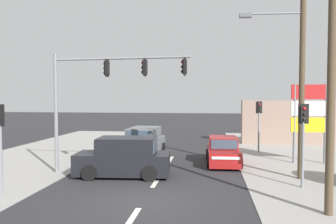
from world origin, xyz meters
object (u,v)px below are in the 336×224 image
(shopping_plaza_sign, at_px, (310,112))
(suv_kerbside_parked, at_px, (124,158))
(pedestal_signal_left_kerb, at_px, (0,134))
(utility_pole_midground_right, at_px, (300,56))
(pedestal_signal_far_median, at_px, (259,118))
(sedan_oncoming_near, at_px, (223,152))
(utility_pole_foreground_right, at_px, (328,50))
(traffic_signal_mast, at_px, (100,87))
(suv_receding_far, at_px, (145,143))
(pedestal_signal_right_kerb, at_px, (303,131))

(shopping_plaza_sign, height_order, suv_kerbside_parked, shopping_plaza_sign)
(pedestal_signal_left_kerb, xyz_separation_m, suv_kerbside_parked, (3.83, 3.81, -1.53))
(utility_pole_midground_right, bearing_deg, pedestal_signal_far_median, 95.31)
(sedan_oncoming_near, bearing_deg, shopping_plaza_sign, 8.15)
(pedestal_signal_left_kerb, xyz_separation_m, pedestal_signal_far_median, (11.33, 11.93, 0.00))
(utility_pole_midground_right, xyz_separation_m, sedan_oncoming_near, (-3.34, 3.16, -5.01))
(utility_pole_foreground_right, xyz_separation_m, traffic_signal_mast, (-9.02, 4.45, -0.97))
(pedestal_signal_left_kerb, xyz_separation_m, suv_receding_far, (3.73, 9.28, -1.53))
(pedestal_signal_far_median, bearing_deg, shopping_plaza_sign, -58.10)
(traffic_signal_mast, height_order, pedestal_signal_left_kerb, traffic_signal_mast)
(utility_pole_midground_right, xyz_separation_m, suv_receding_far, (-8.31, 4.95, -4.83))
(utility_pole_foreground_right, height_order, pedestal_signal_right_kerb, utility_pole_foreground_right)
(utility_pole_foreground_right, relative_size, suv_kerbside_parked, 2.13)
(pedestal_signal_right_kerb, xyz_separation_m, pedestal_signal_left_kerb, (-11.83, -2.75, 0.00))
(traffic_signal_mast, distance_m, suv_receding_far, 6.46)
(pedestal_signal_far_median, xyz_separation_m, sedan_oncoming_near, (-2.63, -4.45, -1.71))
(utility_pole_midground_right, bearing_deg, pedestal_signal_right_kerb, -97.46)
(suv_kerbside_parked, xyz_separation_m, suv_receding_far, (-0.10, 5.46, 0.00))
(suv_kerbside_parked, bearing_deg, utility_pole_midground_right, 3.56)
(utility_pole_foreground_right, height_order, shopping_plaza_sign, utility_pole_foreground_right)
(pedestal_signal_right_kerb, height_order, suv_receding_far, pedestal_signal_right_kerb)
(pedestal_signal_right_kerb, relative_size, suv_receding_far, 0.77)
(suv_kerbside_parked, bearing_deg, pedestal_signal_right_kerb, -7.58)
(utility_pole_foreground_right, xyz_separation_m, pedestal_signal_right_kerb, (0.18, 3.26, -2.90))
(suv_kerbside_parked, bearing_deg, pedestal_signal_left_kerb, -135.12)
(utility_pole_foreground_right, bearing_deg, sedan_oncoming_near, 110.29)
(traffic_signal_mast, relative_size, pedestal_signal_far_median, 1.93)
(utility_pole_foreground_right, distance_m, pedestal_signal_far_median, 12.78)
(utility_pole_midground_right, xyz_separation_m, traffic_signal_mast, (-9.40, -0.38, -1.36))
(utility_pole_foreground_right, relative_size, sedan_oncoming_near, 2.31)
(utility_pole_foreground_right, bearing_deg, utility_pole_midground_right, 85.45)
(utility_pole_foreground_right, relative_size, pedestal_signal_right_kerb, 2.78)
(utility_pole_foreground_right, xyz_separation_m, utility_pole_midground_right, (0.38, 4.83, 0.39))
(pedestal_signal_left_kerb, bearing_deg, pedestal_signal_far_median, 46.49)
(suv_receding_far, bearing_deg, pedestal_signal_left_kerb, -111.89)
(suv_receding_far, bearing_deg, shopping_plaza_sign, -6.23)
(pedestal_signal_left_kerb, distance_m, sedan_oncoming_near, 11.60)
(pedestal_signal_far_median, relative_size, suv_receding_far, 0.77)
(utility_pole_foreground_right, height_order, pedestal_signal_far_median, utility_pole_foreground_right)
(traffic_signal_mast, xyz_separation_m, pedestal_signal_right_kerb, (9.20, -1.19, -1.94))
(traffic_signal_mast, height_order, pedestal_signal_far_median, traffic_signal_mast)
(utility_pole_midground_right, xyz_separation_m, pedestal_signal_far_median, (-0.71, 7.61, -3.30))
(pedestal_signal_right_kerb, xyz_separation_m, sedan_oncoming_near, (-3.13, 4.73, -1.71))
(pedestal_signal_far_median, relative_size, suv_kerbside_parked, 0.76)
(pedestal_signal_far_median, relative_size, shopping_plaza_sign, 0.77)
(utility_pole_foreground_right, height_order, sedan_oncoming_near, utility_pole_foreground_right)
(pedestal_signal_left_kerb, bearing_deg, utility_pole_midground_right, 19.76)
(suv_kerbside_parked, distance_m, suv_receding_far, 5.46)
(utility_pole_midground_right, bearing_deg, suv_kerbside_parked, -176.44)
(utility_pole_foreground_right, xyz_separation_m, shopping_plaza_sign, (2.00, 8.70, -2.34))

